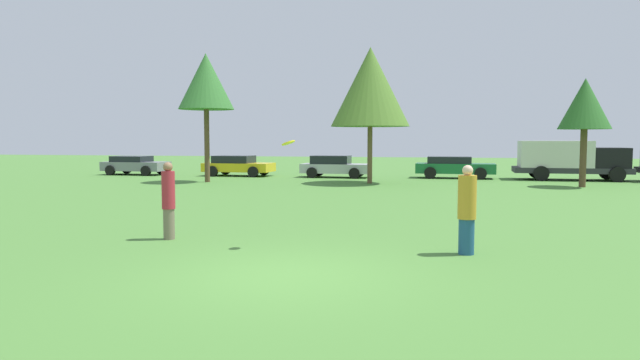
% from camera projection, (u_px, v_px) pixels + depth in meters
% --- Properties ---
extents(ground_plane, '(120.00, 120.00, 0.00)m').
position_uv_depth(ground_plane, '(284.00, 275.00, 9.27)').
color(ground_plane, '#477A33').
extents(person_thrower, '(0.30, 0.30, 1.75)m').
position_uv_depth(person_thrower, '(169.00, 200.00, 12.51)').
color(person_thrower, '#726651').
rests_on(person_thrower, ground).
extents(person_catcher, '(0.36, 0.36, 1.76)m').
position_uv_depth(person_catcher, '(467.00, 210.00, 10.88)').
color(person_catcher, navy).
rests_on(person_catcher, ground).
extents(frisbee, '(0.28, 0.29, 0.13)m').
position_uv_depth(frisbee, '(288.00, 143.00, 11.45)').
color(frisbee, yellow).
extents(tree_0, '(2.89, 2.89, 6.69)m').
position_uv_depth(tree_0, '(206.00, 82.00, 28.78)').
color(tree_0, brown).
rests_on(tree_0, ground).
extents(tree_1, '(3.98, 3.98, 6.87)m').
position_uv_depth(tree_1, '(370.00, 87.00, 27.97)').
color(tree_1, brown).
rests_on(tree_1, ground).
extents(tree_2, '(2.37, 2.37, 5.09)m').
position_uv_depth(tree_2, '(585.00, 105.00, 25.82)').
color(tree_2, brown).
rests_on(tree_2, ground).
extents(parked_car_grey, '(4.07, 2.13, 1.18)m').
position_uv_depth(parked_car_grey, '(135.00, 165.00, 35.09)').
color(parked_car_grey, slate).
rests_on(parked_car_grey, ground).
extents(parked_car_yellow, '(4.23, 2.23, 1.24)m').
position_uv_depth(parked_car_yellow, '(237.00, 165.00, 33.96)').
color(parked_car_yellow, gold).
rests_on(parked_car_yellow, ground).
extents(parked_car_silver, '(4.08, 1.98, 1.28)m').
position_uv_depth(parked_car_silver, '(334.00, 166.00, 32.65)').
color(parked_car_silver, '#B2B2B7').
rests_on(parked_car_silver, ground).
extents(parked_car_green, '(4.50, 2.00, 1.25)m').
position_uv_depth(parked_car_green, '(454.00, 167.00, 31.98)').
color(parked_car_green, '#196633').
rests_on(parked_car_green, ground).
extents(delivery_truck_black, '(6.05, 2.53, 2.16)m').
position_uv_depth(delivery_truck_black, '(569.00, 158.00, 30.52)').
color(delivery_truck_black, '#2D2D33').
rests_on(delivery_truck_black, ground).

